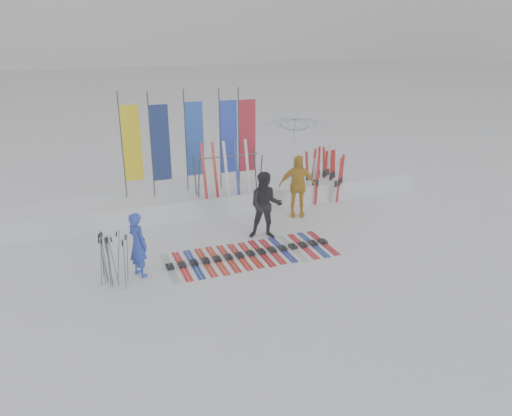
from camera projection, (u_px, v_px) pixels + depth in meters
name	position (u px, v px, depth m)	size (l,w,h in m)	color
ground	(272.00, 269.00, 12.20)	(120.00, 120.00, 0.00)	white
snow_bank	(217.00, 199.00, 16.12)	(14.00, 1.60, 0.60)	white
person_blue	(138.00, 245.00, 11.63)	(0.58, 0.38, 1.59)	blue
person_black	(266.00, 206.00, 13.64)	(0.92, 0.72, 1.90)	black
person_yellow	(297.00, 186.00, 15.23)	(1.13, 0.47, 1.93)	orange
tent_canopy	(296.00, 150.00, 18.32)	(2.75, 2.80, 2.52)	white
ski_row	(250.00, 254.00, 12.90)	(4.38, 1.70, 0.07)	#B1B3B8
pole_cluster	(110.00, 260.00, 11.30)	(0.68, 0.79, 1.25)	#595B60
feather_flags	(193.00, 140.00, 15.38)	(4.18, 0.29, 3.20)	#383A3F
ski_rack	(228.00, 169.00, 15.48)	(2.04, 0.80, 1.23)	#383A3F
upright_skis	(321.00, 175.00, 16.83)	(1.57, 1.14, 1.70)	red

